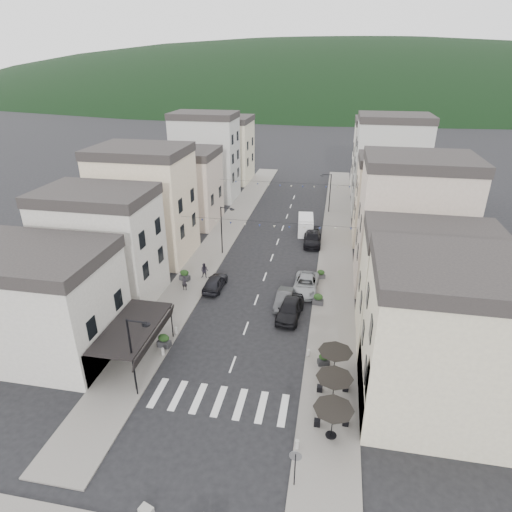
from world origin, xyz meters
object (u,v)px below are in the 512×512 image
Objects in this scene: parked_car_b at (284,299)px; pedestrian_b at (205,271)px; parked_car_c at (306,284)px; parked_car_d at (312,238)px; parked_car_e at (215,282)px; pedestrian_a at (185,283)px; delivery_van at (306,224)px; parked_car_a at (290,309)px.

parked_car_b is 2.44× the size of pedestrian_b.
parked_car_d is at bearing 92.32° from parked_car_c.
parked_car_e reaches higher than parked_car_c.
pedestrian_a reaches higher than parked_car_b.
parked_car_c is 12.34m from pedestrian_a.
parked_car_c is 12.34m from parked_car_d.
parked_car_d is (-0.16, 12.34, 0.04)m from parked_car_c.
delivery_van is (-1.36, 16.29, 0.44)m from parked_car_c.
pedestrian_b is at bearing -126.14° from delivery_van.
parked_car_c is 3.37× the size of pedestrian_a.
parked_car_a is 1.20× the size of parked_car_b.
parked_car_c is at bearing 4.23° from pedestrian_a.
parked_car_a reaches higher than pedestrian_a.
parked_car_b is at bearing -11.96° from pedestrian_a.
pedestrian_a is (-12.12, -2.29, 0.17)m from parked_car_c.
pedestrian_b is at bearing 159.07° from parked_car_b.
pedestrian_a is at bearing -115.84° from pedestrian_b.
delivery_van is at bearing 56.11° from pedestrian_b.
parked_car_b is 19.59m from delivery_van.
pedestrian_b is (-9.09, 3.88, 0.29)m from parked_car_b.
parked_car_a is 11.48m from pedestrian_a.
parked_car_e is at bearing -51.09° from pedestrian_b.
parked_car_c is 3.11× the size of pedestrian_b.
parked_car_b is 0.78× the size of parked_car_c.
parked_car_e is (-9.04, -13.64, -0.03)m from parked_car_d.
parked_car_a is 11.43m from pedestrian_b.
parked_car_e is 2.56× the size of pedestrian_b.
parked_car_e reaches higher than parked_car_b.
parked_car_e is at bearing 12.23° from pedestrian_a.
parked_car_a is 2.04m from parked_car_b.
delivery_van is 21.48m from pedestrian_a.
delivery_van reaches higher than pedestrian_a.
pedestrian_b is at bearing -135.25° from parked_car_d.
parked_car_a is 5.26m from parked_car_c.
parked_car_d is at bearing 44.93° from pedestrian_b.
parked_car_b is (-0.78, 1.88, -0.17)m from parked_car_a.
delivery_van reaches higher than pedestrian_b.
pedestrian_a reaches higher than parked_car_c.
pedestrian_a reaches higher than parked_car_d.
pedestrian_a is (-10.32, 0.99, 0.22)m from parked_car_b.
delivery_van reaches higher than parked_car_d.
pedestrian_a is at bearing 176.72° from parked_car_b.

